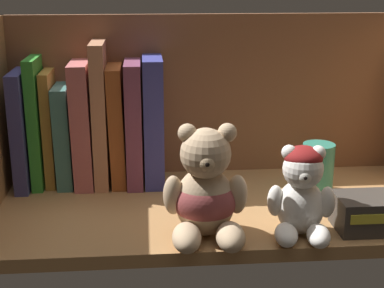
{
  "coord_description": "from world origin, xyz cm",
  "views": [
    {
      "loc": [
        -10.82,
        -82.89,
        37.85
      ],
      "look_at": [
        -3.9,
        0.0,
        12.18
      ],
      "focal_mm": 53.06,
      "sensor_mm": 36.0,
      "label": 1
    }
  ],
  "objects_px": {
    "book_4": "(84,122)",
    "book_7": "(134,121)",
    "book_8": "(153,119)",
    "teddy_bear_larger": "(205,194)",
    "book_1": "(38,121)",
    "book_2": "(51,127)",
    "teddy_bear_smaller": "(302,194)",
    "book_0": "(25,127)",
    "book_3": "(66,134)",
    "book_5": "(101,113)",
    "pillar_candle": "(318,168)",
    "book_6": "(117,124)",
    "small_product_box": "(372,213)"
  },
  "relations": [
    {
      "from": "book_4",
      "to": "book_7",
      "type": "relative_size",
      "value": 1.0
    },
    {
      "from": "book_8",
      "to": "teddy_bear_larger",
      "type": "relative_size",
      "value": 1.36
    },
    {
      "from": "book_1",
      "to": "book_2",
      "type": "distance_m",
      "value": 0.02
    },
    {
      "from": "teddy_bear_smaller",
      "to": "book_7",
      "type": "bearing_deg",
      "value": 133.67
    },
    {
      "from": "book_0",
      "to": "book_3",
      "type": "bearing_deg",
      "value": 0.0
    },
    {
      "from": "teddy_bear_smaller",
      "to": "book_2",
      "type": "bearing_deg",
      "value": 147.01
    },
    {
      "from": "book_1",
      "to": "book_2",
      "type": "height_order",
      "value": "book_1"
    },
    {
      "from": "book_5",
      "to": "teddy_bear_smaller",
      "type": "xyz_separation_m",
      "value": [
        0.29,
        -0.24,
        -0.06
      ]
    },
    {
      "from": "book_4",
      "to": "book_2",
      "type": "bearing_deg",
      "value": 180.0
    },
    {
      "from": "book_0",
      "to": "book_4",
      "type": "bearing_deg",
      "value": 0.0
    },
    {
      "from": "pillar_candle",
      "to": "book_0",
      "type": "bearing_deg",
      "value": 170.21
    },
    {
      "from": "book_7",
      "to": "book_8",
      "type": "bearing_deg",
      "value": 0.0
    },
    {
      "from": "book_1",
      "to": "book_4",
      "type": "height_order",
      "value": "book_1"
    },
    {
      "from": "book_4",
      "to": "book_6",
      "type": "xyz_separation_m",
      "value": [
        0.06,
        0.0,
        -0.0
      ]
    },
    {
      "from": "book_6",
      "to": "pillar_candle",
      "type": "distance_m",
      "value": 0.35
    },
    {
      "from": "teddy_bear_smaller",
      "to": "book_5",
      "type": "bearing_deg",
      "value": 139.82
    },
    {
      "from": "book_4",
      "to": "teddy_bear_smaller",
      "type": "bearing_deg",
      "value": -37.37
    },
    {
      "from": "book_0",
      "to": "pillar_candle",
      "type": "bearing_deg",
      "value": -9.79
    },
    {
      "from": "small_product_box",
      "to": "book_7",
      "type": "bearing_deg",
      "value": 145.52
    },
    {
      "from": "book_6",
      "to": "pillar_candle",
      "type": "relative_size",
      "value": 2.47
    },
    {
      "from": "teddy_bear_larger",
      "to": "small_product_box",
      "type": "height_order",
      "value": "teddy_bear_larger"
    },
    {
      "from": "book_5",
      "to": "small_product_box",
      "type": "bearing_deg",
      "value": -30.53
    },
    {
      "from": "book_2",
      "to": "book_6",
      "type": "xyz_separation_m",
      "value": [
        0.11,
        0.0,
        0.0
      ]
    },
    {
      "from": "book_0",
      "to": "small_product_box",
      "type": "xyz_separation_m",
      "value": [
        0.53,
        -0.23,
        -0.07
      ]
    },
    {
      "from": "book_8",
      "to": "teddy_bear_larger",
      "type": "xyz_separation_m",
      "value": [
        0.07,
        -0.24,
        -0.05
      ]
    },
    {
      "from": "book_3",
      "to": "teddy_bear_larger",
      "type": "height_order",
      "value": "book_3"
    },
    {
      "from": "teddy_bear_smaller",
      "to": "book_8",
      "type": "bearing_deg",
      "value": 129.29
    },
    {
      "from": "book_6",
      "to": "book_2",
      "type": "bearing_deg",
      "value": 180.0
    },
    {
      "from": "book_5",
      "to": "book_7",
      "type": "bearing_deg",
      "value": 0.0
    },
    {
      "from": "book_1",
      "to": "book_5",
      "type": "xyz_separation_m",
      "value": [
        0.11,
        0.0,
        0.01
      ]
    },
    {
      "from": "book_8",
      "to": "book_5",
      "type": "bearing_deg",
      "value": 180.0
    },
    {
      "from": "book_2",
      "to": "book_8",
      "type": "height_order",
      "value": "book_8"
    },
    {
      "from": "book_0",
      "to": "book_1",
      "type": "height_order",
      "value": "book_1"
    },
    {
      "from": "book_0",
      "to": "small_product_box",
      "type": "bearing_deg",
      "value": -23.91
    },
    {
      "from": "book_2",
      "to": "pillar_candle",
      "type": "distance_m",
      "value": 0.46
    },
    {
      "from": "book_2",
      "to": "book_6",
      "type": "distance_m",
      "value": 0.11
    },
    {
      "from": "book_1",
      "to": "pillar_candle",
      "type": "distance_m",
      "value": 0.48
    },
    {
      "from": "book_3",
      "to": "small_product_box",
      "type": "bearing_deg",
      "value": -26.99
    },
    {
      "from": "book_7",
      "to": "teddy_bear_smaller",
      "type": "distance_m",
      "value": 0.34
    },
    {
      "from": "book_2",
      "to": "book_4",
      "type": "relative_size",
      "value": 0.93
    },
    {
      "from": "teddy_bear_smaller",
      "to": "small_product_box",
      "type": "relative_size",
      "value": 1.25
    },
    {
      "from": "teddy_bear_larger",
      "to": "teddy_bear_smaller",
      "type": "bearing_deg",
      "value": -3.22
    },
    {
      "from": "teddy_bear_smaller",
      "to": "pillar_candle",
      "type": "distance_m",
      "value": 0.18
    },
    {
      "from": "book_2",
      "to": "book_5",
      "type": "height_order",
      "value": "book_5"
    },
    {
      "from": "small_product_box",
      "to": "book_8",
      "type": "bearing_deg",
      "value": 142.72
    },
    {
      "from": "teddy_bear_larger",
      "to": "teddy_bear_smaller",
      "type": "relative_size",
      "value": 1.24
    },
    {
      "from": "book_1",
      "to": "small_product_box",
      "type": "relative_size",
      "value": 2.13
    },
    {
      "from": "book_4",
      "to": "small_product_box",
      "type": "height_order",
      "value": "book_4"
    },
    {
      "from": "book_4",
      "to": "book_8",
      "type": "relative_size",
      "value": 0.97
    },
    {
      "from": "book_4",
      "to": "pillar_candle",
      "type": "height_order",
      "value": "book_4"
    }
  ]
}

